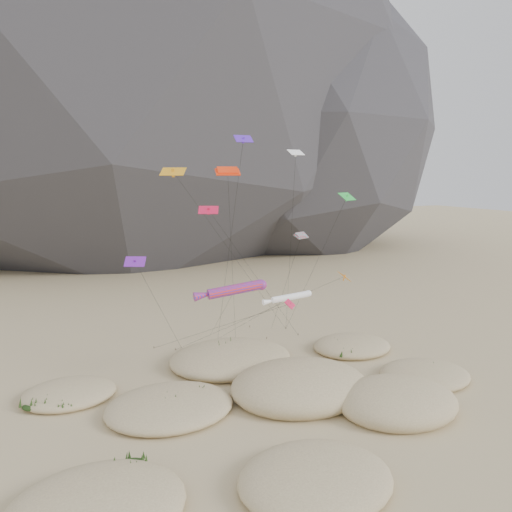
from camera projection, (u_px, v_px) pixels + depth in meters
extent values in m
plane|color=#CCB789|center=(294.00, 415.00, 48.81)|extent=(500.00, 500.00, 0.00)
ellipsoid|color=black|center=(141.00, 47.00, 146.50)|extent=(191.54, 147.29, 156.00)
ellipsoid|color=black|center=(293.00, 129.00, 164.08)|extent=(130.55, 126.41, 100.00)
ellipsoid|color=#CCB789|center=(96.00, 508.00, 34.40)|extent=(12.57, 10.69, 2.80)
ellipsoid|color=#CCB789|center=(316.00, 479.00, 37.63)|extent=(12.16, 10.34, 2.72)
ellipsoid|color=#CCB789|center=(397.00, 401.00, 49.91)|extent=(12.53, 10.65, 3.85)
ellipsoid|color=#CCB789|center=(170.00, 407.00, 49.49)|extent=(12.83, 10.91, 2.42)
ellipsoid|color=#CCB789|center=(300.00, 386.00, 53.27)|extent=(15.19, 12.91, 4.34)
ellipsoid|color=#CCB789|center=(424.00, 375.00, 57.52)|extent=(10.79, 9.17, 2.08)
ellipsoid|color=#CCB789|center=(231.00, 358.00, 62.00)|extent=(15.32, 13.02, 3.08)
ellipsoid|color=#CCB789|center=(352.00, 346.00, 67.02)|extent=(10.67, 9.07, 2.26)
ellipsoid|color=#CCB789|center=(69.00, 394.00, 52.63)|extent=(9.74, 8.28, 2.04)
ellipsoid|color=black|center=(107.00, 489.00, 36.03)|extent=(2.59, 2.21, 0.78)
ellipsoid|color=black|center=(131.00, 466.00, 38.95)|extent=(2.46, 2.11, 0.74)
ellipsoid|color=black|center=(317.00, 466.00, 39.39)|extent=(2.62, 2.24, 0.78)
ellipsoid|color=black|center=(351.00, 460.00, 40.39)|extent=(2.01, 1.72, 0.60)
ellipsoid|color=black|center=(388.00, 405.00, 48.82)|extent=(3.09, 2.64, 0.93)
ellipsoid|color=black|center=(392.00, 416.00, 47.14)|extent=(2.47, 2.12, 0.74)
ellipsoid|color=black|center=(163.00, 402.00, 49.91)|extent=(3.04, 2.60, 0.91)
ellipsoid|color=black|center=(195.00, 400.00, 50.65)|extent=(2.28, 1.95, 0.68)
ellipsoid|color=black|center=(305.00, 388.00, 52.39)|extent=(3.71, 3.17, 1.11)
ellipsoid|color=black|center=(308.00, 374.00, 56.39)|extent=(2.64, 2.26, 0.79)
ellipsoid|color=black|center=(279.00, 397.00, 50.84)|extent=(2.24, 1.92, 0.67)
ellipsoid|color=black|center=(430.00, 373.00, 57.76)|extent=(2.47, 2.11, 0.74)
ellipsoid|color=black|center=(226.00, 350.00, 64.11)|extent=(2.70, 2.31, 0.81)
ellipsoid|color=black|center=(240.00, 361.00, 60.63)|extent=(2.22, 1.90, 0.67)
ellipsoid|color=black|center=(342.00, 344.00, 67.19)|extent=(2.06, 1.76, 0.62)
ellipsoid|color=black|center=(346.00, 354.00, 63.77)|extent=(2.10, 1.79, 0.63)
ellipsoid|color=black|center=(35.00, 405.00, 49.82)|extent=(2.43, 2.08, 0.73)
ellipsoid|color=black|center=(67.00, 408.00, 49.55)|extent=(1.71, 1.47, 0.51)
cylinder|color=#3F2D1E|center=(184.00, 351.00, 66.00)|extent=(0.08, 0.08, 0.30)
cylinder|color=#3F2D1E|center=(217.00, 344.00, 68.71)|extent=(0.08, 0.08, 0.30)
cylinder|color=#3F2D1E|center=(267.00, 338.00, 71.35)|extent=(0.08, 0.08, 0.30)
cylinder|color=#3F2D1E|center=(250.00, 326.00, 76.76)|extent=(0.08, 0.08, 0.30)
cylinder|color=#3F2D1E|center=(286.00, 328.00, 75.91)|extent=(0.08, 0.08, 0.30)
cylinder|color=#3F2D1E|center=(175.00, 349.00, 66.79)|extent=(0.08, 0.08, 0.30)
cylinder|color=#3F2D1E|center=(298.00, 334.00, 73.05)|extent=(0.08, 0.08, 0.30)
cylinder|color=#3F2D1E|center=(154.00, 347.00, 67.52)|extent=(0.08, 0.08, 0.30)
cylinder|color=#FF301A|center=(235.00, 289.00, 55.63)|extent=(6.44, 1.37, 1.81)
sphere|color=#FF301A|center=(262.00, 285.00, 56.71)|extent=(1.22, 1.22, 1.22)
cone|color=#FF301A|center=(205.00, 295.00, 54.44)|extent=(2.66, 1.13, 1.30)
cylinder|color=black|center=(221.00, 315.00, 64.39)|extent=(2.21, 16.47, 10.66)
cylinder|color=white|center=(291.00, 297.00, 54.84)|extent=(4.48, 0.74, 1.02)
sphere|color=white|center=(308.00, 294.00, 55.68)|extent=(0.74, 0.74, 0.74)
cone|color=white|center=(271.00, 301.00, 53.92)|extent=(1.82, 0.65, 0.76)
cylinder|color=black|center=(250.00, 321.00, 63.18)|extent=(2.60, 17.68, 10.01)
cube|color=red|center=(228.00, 172.00, 53.32)|extent=(2.76, 1.42, 0.78)
cube|color=red|center=(228.00, 170.00, 53.28)|extent=(2.34, 1.13, 0.76)
cylinder|color=black|center=(232.00, 267.00, 62.73)|extent=(6.04, 13.97, 23.58)
cube|color=#FE1A2B|center=(301.00, 236.00, 61.37)|extent=(2.27, 1.74, 0.59)
cube|color=#FE1A2B|center=(301.00, 235.00, 61.34)|extent=(1.91, 1.43, 0.59)
cylinder|color=black|center=(285.00, 287.00, 68.82)|extent=(1.96, 12.78, 15.81)
cube|color=red|center=(208.00, 210.00, 54.40)|extent=(2.43, 1.86, 0.83)
cube|color=red|center=(208.00, 211.00, 54.42)|extent=(0.33, 0.33, 0.74)
cylinder|color=black|center=(260.00, 282.00, 63.73)|extent=(16.63, 10.03, 19.44)
cube|color=white|center=(296.00, 152.00, 58.71)|extent=(2.11, 1.41, 0.67)
cube|color=white|center=(296.00, 154.00, 58.73)|extent=(0.26, 0.22, 0.68)
cylinder|color=black|center=(290.00, 252.00, 67.32)|extent=(5.05, 12.21, 25.83)
cube|color=green|center=(347.00, 197.00, 59.35)|extent=(2.70, 2.22, 0.91)
cube|color=green|center=(347.00, 198.00, 59.37)|extent=(0.38, 0.37, 0.82)
cylinder|color=black|center=(313.00, 271.00, 67.64)|extent=(0.59, 14.81, 20.66)
cube|color=orange|center=(344.00, 276.00, 61.70)|extent=(1.66, 2.45, 0.92)
cube|color=orange|center=(344.00, 278.00, 61.72)|extent=(0.35, 0.34, 0.75)
cylinder|color=black|center=(257.00, 315.00, 64.25)|extent=(18.70, 11.66, 10.79)
cube|color=#681CA4|center=(135.00, 262.00, 48.43)|extent=(2.23, 1.72, 0.88)
cube|color=#681CA4|center=(135.00, 263.00, 48.45)|extent=(0.35, 0.38, 0.67)
cylinder|color=black|center=(163.00, 314.00, 57.22)|extent=(8.06, 13.30, 14.92)
cube|color=red|center=(290.00, 304.00, 52.04)|extent=(1.75, 1.90, 0.75)
cube|color=red|center=(290.00, 305.00, 52.06)|extent=(0.33, 0.32, 0.59)
cylinder|color=black|center=(213.00, 329.00, 59.79)|extent=(10.54, 19.77, 9.93)
cube|color=orange|center=(173.00, 172.00, 53.27)|extent=(2.99, 2.57, 0.87)
cube|color=orange|center=(173.00, 173.00, 53.30)|extent=(0.38, 0.34, 0.91)
cylinder|color=black|center=(239.00, 264.00, 64.60)|extent=(19.85, 12.32, 23.58)
cube|color=#4D20BD|center=(243.00, 139.00, 53.30)|extent=(1.97, 0.98, 0.81)
cube|color=#4D20BD|center=(243.00, 140.00, 53.32)|extent=(0.24, 0.27, 0.66)
cylinder|color=black|center=(229.00, 255.00, 61.01)|extent=(0.67, 11.88, 27.04)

